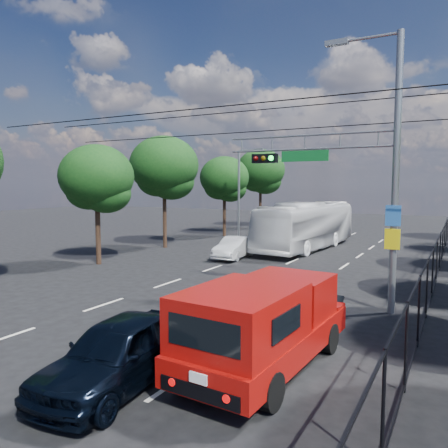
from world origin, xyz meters
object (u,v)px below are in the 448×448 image
Objects in this scene: navy_hatchback at (119,352)px; white_bus at (307,226)px; red_pickup at (265,322)px; signal_mast at (359,162)px; white_van at (235,247)px.

white_bus is at bearing 92.60° from navy_hatchback.
red_pickup is 1.35× the size of navy_hatchback.
signal_mast is at bearing 64.48° from navy_hatchback.
red_pickup is (-0.78, -6.36, -4.07)m from signal_mast.
navy_hatchback reaches higher than white_van.
white_van is at bearing -110.27° from white_bus.
red_pickup is 3.44m from navy_hatchback.
white_van is (-7.95, 13.81, -0.53)m from red_pickup.
white_bus is (-6.12, 13.18, -3.62)m from signal_mast.
white_van is at bearing 139.55° from signal_mast.
signal_mast is at bearing 82.99° from red_pickup.
navy_hatchback is at bearing -75.44° from white_van.
white_van is at bearing 103.89° from navy_hatchback.
signal_mast reaches higher than red_pickup.
red_pickup is at bearing -97.01° from signal_mast.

